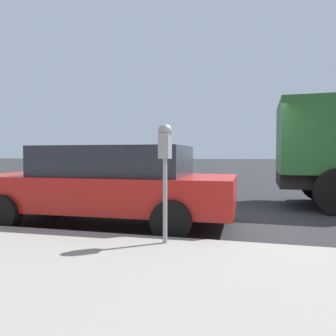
{
  "coord_description": "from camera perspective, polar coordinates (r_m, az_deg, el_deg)",
  "views": [
    {
      "loc": [
        -6.76,
        -0.54,
        1.32
      ],
      "look_at": [
        -2.09,
        0.69,
        1.13
      ],
      "focal_mm": 35.0,
      "sensor_mm": 36.0,
      "label": 1
    }
  ],
  "objects": [
    {
      "name": "ground_plane",
      "position": [
        6.91,
        10.17,
        -8.82
      ],
      "size": [
        220.0,
        220.0,
        0.0
      ],
      "primitive_type": "plane",
      "color": "#2B2B2D"
    },
    {
      "name": "parking_meter",
      "position": [
        4.39,
        -0.52,
        2.81
      ],
      "size": [
        0.21,
        0.19,
        1.61
      ],
      "color": "gray",
      "rests_on": "sidewalk"
    },
    {
      "name": "car_red",
      "position": [
        6.33,
        -10.39,
        -2.64
      ],
      "size": [
        2.18,
        4.9,
        1.49
      ],
      "rotation": [
        0.0,
        0.0,
        0.02
      ],
      "color": "#B21E19",
      "rests_on": "ground_plane"
    }
  ]
}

